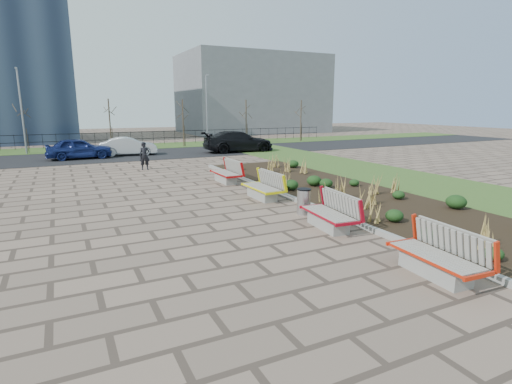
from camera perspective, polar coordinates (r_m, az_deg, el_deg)
name	(u,v)px	position (r m, az deg, el deg)	size (l,w,h in m)	color
ground	(255,262)	(9.21, -0.16, -9.92)	(120.00, 120.00, 0.00)	#796353
planting_bed	(339,192)	(16.49, 11.84, -0.04)	(4.50, 18.00, 0.10)	black
planting_curb	(290,197)	(15.19, 4.88, -0.76)	(0.16, 18.00, 0.15)	gray
grass_verge_near	(423,183)	(19.74, 22.80, 1.17)	(5.00, 38.00, 0.04)	#33511E
grass_verge_far	(110,148)	(36.04, -20.16, 5.95)	(80.00, 5.00, 0.04)	#33511E
road	(120,156)	(30.11, -18.89, 4.94)	(80.00, 7.00, 0.02)	black
bench_a	(436,253)	(9.09, 24.28, -8.00)	(0.90, 2.10, 1.00)	red
bench_b	(328,212)	(11.65, 10.26, -2.77)	(0.90, 2.10, 1.00)	#AA0B1D
bench_c	(262,186)	(15.14, 0.84, 0.88)	(0.90, 2.10, 1.00)	#FFF10D
bench_d	(225,172)	(18.47, -4.39, 2.90)	(0.90, 2.10, 1.00)	red
litter_bin	(304,202)	(13.05, 6.84, -1.41)	(0.45, 0.45, 0.84)	#B2B2B7
pedestrian	(145,156)	(22.95, -15.63, 4.98)	(0.56, 0.37, 1.53)	black
car_blue	(79,148)	(29.10, -23.96, 5.72)	(1.65, 4.10, 1.40)	navy
car_silver	(129,146)	(29.98, -17.75, 6.24)	(1.36, 3.89, 1.28)	#B6BABF
car_black	(238,141)	(30.87, -2.52, 7.23)	(2.21, 5.44, 1.58)	black
tree_b	(24,126)	(34.28, -30.23, 8.17)	(1.40, 1.40, 4.00)	#4C3D2D
tree_c	(110,124)	(34.41, -20.13, 9.08)	(1.40, 1.40, 4.00)	#4C3D2D
tree_d	(183,123)	(35.56, -10.37, 9.69)	(1.40, 1.40, 4.00)	#4C3D2D
tree_e	(246,122)	(37.65, -1.42, 10.01)	(1.40, 1.40, 4.00)	#4C3D2D
tree_f	(301,121)	(40.53, 6.43, 10.09)	(1.40, 1.40, 4.00)	#4C3D2D
lamp_west	(22,112)	(33.75, -30.46, 9.81)	(0.24, 0.60, 6.00)	gray
lamp_east	(207,111)	(35.66, -7.05, 11.41)	(0.24, 0.60, 6.00)	gray
railing_fence	(107,139)	(37.47, -20.49, 7.10)	(44.00, 0.10, 1.20)	black
building_grey	(252,94)	(55.08, -0.60, 13.78)	(18.00, 12.00, 10.00)	slate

